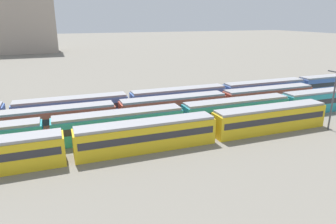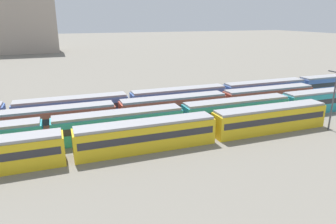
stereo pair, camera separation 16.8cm
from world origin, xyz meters
name	(u,v)px [view 1 (the left image)]	position (x,y,z in m)	size (l,w,h in m)	color
train_track_0	(69,146)	(19.31, 0.00, 1.90)	(74.70, 3.06, 3.75)	yellow
train_track_1	(182,117)	(35.81, 5.20, 1.90)	(112.50, 3.06, 3.75)	teal
train_track_2	(117,113)	(27.09, 10.40, 1.90)	(74.70, 3.06, 3.75)	#BC4C38
train_track_3	(179,98)	(39.63, 15.60, 1.90)	(93.60, 3.06, 3.75)	#4C70BC
catenary_pole_0	(333,96)	(56.35, -2.75, 5.16)	(0.24, 3.20, 9.26)	#4C4C51
distant_building_2	(24,19)	(7.54, 127.28, 15.57)	(27.39, 17.29, 31.14)	#A89989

